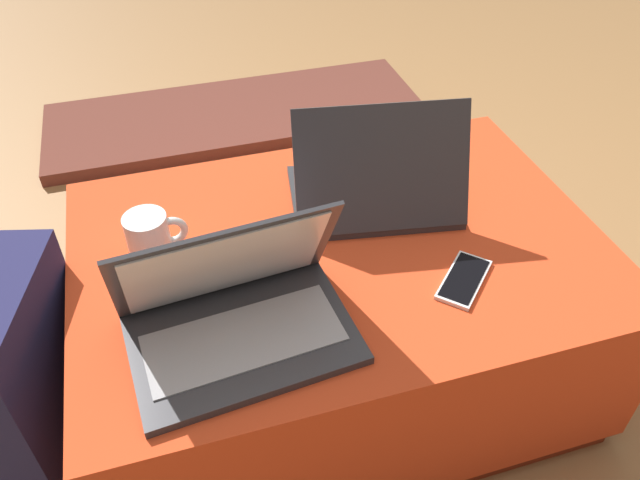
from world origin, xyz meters
TOP-DOWN VIEW (x-y plane):
  - ground_plane at (0.00, 0.00)m, footprint 14.00×14.00m
  - ottoman at (0.00, 0.00)m, footprint 1.03×0.72m
  - laptop_near at (-0.23, -0.17)m, footprint 0.39×0.28m
  - laptop_far at (0.10, 0.09)m, footprint 0.38×0.30m
  - cell_phone at (0.18, -0.17)m, footprint 0.14×0.14m
  - backpack at (-0.66, -0.03)m, footprint 0.31×0.36m
  - coffee_mug at (-0.35, 0.08)m, footprint 0.12×0.08m
  - fireplace_hearth at (0.00, 1.24)m, footprint 1.40×0.50m

SIDE VIEW (x-z plane):
  - ground_plane at x=0.00m, z-range 0.00..0.00m
  - fireplace_hearth at x=0.00m, z-range 0.00..0.04m
  - ottoman at x=0.00m, z-range 0.00..0.41m
  - backpack at x=-0.66m, z-range -0.04..0.52m
  - cell_phone at x=0.18m, z-range 0.41..0.42m
  - coffee_mug at x=-0.35m, z-range 0.41..0.50m
  - laptop_near at x=-0.23m, z-range 0.34..0.58m
  - laptop_far at x=0.10m, z-range 0.34..0.58m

